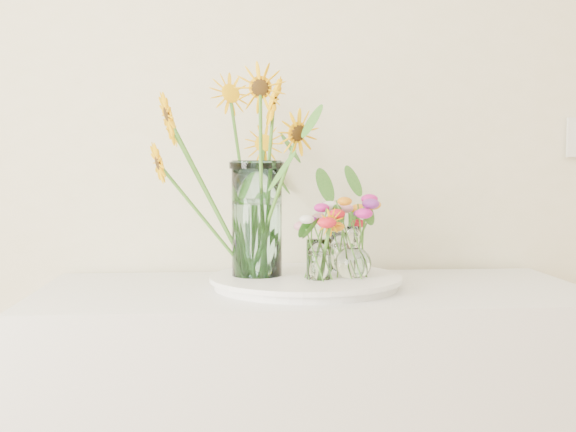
% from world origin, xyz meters
% --- Properties ---
extents(tray, '(0.47, 0.47, 0.02)m').
position_xyz_m(tray, '(-0.23, 1.93, 0.91)').
color(tray, white).
rests_on(tray, counter).
extents(mason_jar, '(0.14, 0.14, 0.30)m').
position_xyz_m(mason_jar, '(-0.36, 1.95, 1.08)').
color(mason_jar, '#A9DCD9').
rests_on(mason_jar, tray).
extents(sunflower_bouquet, '(0.88, 0.88, 0.55)m').
position_xyz_m(sunflower_bouquet, '(-0.36, 1.95, 1.20)').
color(sunflower_bouquet, '#FFB505').
rests_on(sunflower_bouquet, tray).
extents(small_vase_a, '(0.07, 0.07, 0.11)m').
position_xyz_m(small_vase_a, '(-0.20, 1.88, 0.98)').
color(small_vase_a, white).
rests_on(small_vase_a, tray).
extents(wildflower_posy_a, '(0.18, 0.18, 0.20)m').
position_xyz_m(wildflower_posy_a, '(-0.20, 1.88, 1.02)').
color(wildflower_posy_a, orange).
rests_on(wildflower_posy_a, tray).
extents(small_vase_b, '(0.10, 0.10, 0.13)m').
position_xyz_m(small_vase_b, '(-0.11, 1.91, 0.99)').
color(small_vase_b, white).
rests_on(small_vase_b, tray).
extents(wildflower_posy_b, '(0.20, 0.20, 0.22)m').
position_xyz_m(wildflower_posy_b, '(-0.11, 1.91, 1.04)').
color(wildflower_posy_b, orange).
rests_on(wildflower_posy_b, tray).
extents(small_vase_c, '(0.07, 0.07, 0.11)m').
position_xyz_m(small_vase_c, '(-0.13, 2.03, 0.98)').
color(small_vase_c, white).
rests_on(small_vase_c, tray).
extents(wildflower_posy_c, '(0.21, 0.21, 0.20)m').
position_xyz_m(wildflower_posy_c, '(-0.13, 2.03, 1.02)').
color(wildflower_posy_c, orange).
rests_on(wildflower_posy_c, tray).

